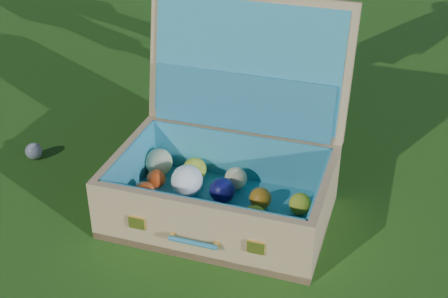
# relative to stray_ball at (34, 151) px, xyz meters

# --- Properties ---
(ground) EXTENTS (60.00, 60.00, 0.00)m
(ground) POSITION_rel_stray_ball_xyz_m (0.56, -0.08, -0.03)
(ground) COLOR #215114
(ground) RESTS_ON ground
(stray_ball) EXTENTS (0.06, 0.06, 0.06)m
(stray_ball) POSITION_rel_stray_ball_xyz_m (0.00, 0.00, 0.00)
(stray_ball) COLOR teal
(stray_ball) RESTS_ON ground
(suitcase) EXTENTS (0.73, 0.66, 0.61)m
(suitcase) POSITION_rel_stray_ball_xyz_m (0.70, -0.17, 0.14)
(suitcase) COLOR tan
(suitcase) RESTS_ON ground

